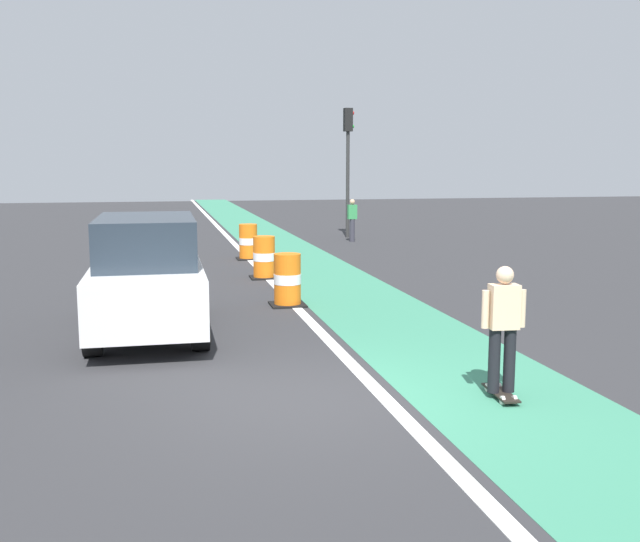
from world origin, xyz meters
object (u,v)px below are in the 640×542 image
Objects in this scene: traffic_barrel_back at (248,242)px; pedestrian_crossing at (352,219)px; traffic_light_corner at (348,149)px; skateboarder_on_lane at (503,328)px; traffic_barrel_front at (287,280)px; parked_suv_nearest at (147,274)px; traffic_barrel_mid at (264,258)px.

traffic_barrel_back is 0.68× the size of pedestrian_crossing.
traffic_light_corner is (4.73, 5.90, 2.97)m from traffic_barrel_back.
skateboarder_on_lane is 6.81m from traffic_barrel_front.
traffic_light_corner reaches higher than skateboarder_on_lane.
parked_suv_nearest is 10.03m from traffic_barrel_back.
parked_suv_nearest is 4.23× the size of traffic_barrel_back.
parked_suv_nearest reaches higher than traffic_barrel_front.
parked_suv_nearest is at bearing -116.30° from traffic_light_corner.
traffic_barrel_front is at bearing -90.84° from traffic_barrel_back.
traffic_light_corner is 3.17× the size of pedestrian_crossing.
skateboarder_on_lane reaches higher than traffic_barrel_mid.
traffic_barrel_back is at bearing 89.10° from traffic_barrel_mid.
traffic_light_corner is (3.26, 20.15, 2.59)m from skateboarder_on_lane.
parked_suv_nearest is 6.40m from traffic_barrel_mid.
pedestrian_crossing is at bearing 80.76° from skateboarder_on_lane.
traffic_light_corner is at bearing 81.40° from pedestrian_crossing.
traffic_barrel_mid is (-1.53, 10.37, -0.38)m from skateboarder_on_lane.
skateboarder_on_lane is 0.33× the size of traffic_light_corner.
skateboarder_on_lane reaches higher than pedestrian_crossing.
traffic_barrel_front is 0.21× the size of traffic_light_corner.
traffic_light_corner reaches higher than traffic_barrel_mid.
traffic_barrel_back is (2.92, 9.58, -0.50)m from parked_suv_nearest.
traffic_barrel_front is at bearing 103.44° from skateboarder_on_lane.
skateboarder_on_lane is at bearing -84.12° from traffic_barrel_back.
skateboarder_on_lane is 18.80m from pedestrian_crossing.
traffic_barrel_back is 0.21× the size of traffic_light_corner.
skateboarder_on_lane is 1.05× the size of pedestrian_crossing.
traffic_light_corner reaches higher than parked_suv_nearest.
traffic_barrel_mid is at bearing -116.09° from traffic_light_corner.
parked_suv_nearest reaches higher than pedestrian_crossing.
skateboarder_on_lane is at bearing -81.62° from traffic_barrel_mid.
skateboarder_on_lane is at bearing -99.24° from pedestrian_crossing.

